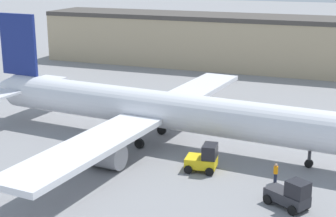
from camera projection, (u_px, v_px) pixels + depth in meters
name	position (u px, v px, depth m)	size (l,w,h in m)	color
ground_plane	(168.00, 144.00, 49.21)	(400.00, 400.00, 0.00)	gray
terminal_building	(297.00, 45.00, 80.75)	(85.47, 10.27, 8.60)	tan
airplane	(158.00, 110.00, 48.79)	(43.74, 38.81, 11.60)	white
ground_crew_worker	(276.00, 173.00, 40.24)	(0.35, 0.35, 1.61)	#1E2338
baggage_tug	(204.00, 159.00, 42.54)	(2.70, 2.40, 2.34)	yellow
belt_loader_truck	(101.00, 150.00, 44.69)	(3.47, 2.50, 2.03)	beige
pushback_tug	(290.00, 195.00, 35.99)	(3.45, 2.94, 2.21)	#2D2D33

